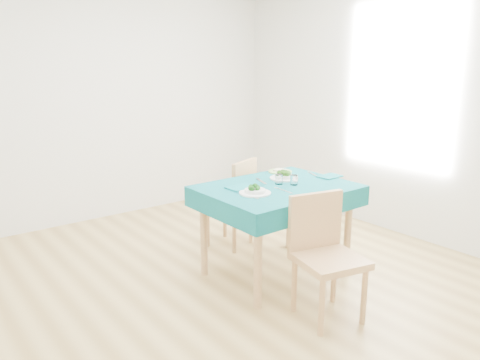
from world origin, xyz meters
TOP-DOWN VIEW (x-y plane):
  - room_shell at (0.00, 0.00)m, footprint 4.02×4.52m
  - table at (0.34, -0.05)m, footprint 1.18×0.90m
  - chair_near at (0.15, -0.79)m, footprint 0.51×0.54m
  - chair_far at (0.41, 0.70)m, footprint 0.51×0.53m
  - bowl_near at (0.05, -0.12)m, footprint 0.24×0.24m
  - bowl_far at (0.54, 0.09)m, footprint 0.24×0.24m
  - fork_near at (-0.02, -0.15)m, footprint 0.03×0.19m
  - knife_near at (0.28, -0.18)m, footprint 0.03×0.21m
  - fork_far at (0.33, 0.13)m, footprint 0.08×0.19m
  - knife_far at (0.85, 0.04)m, footprint 0.10×0.22m
  - napkin_near at (0.07, 0.07)m, footprint 0.23×0.16m
  - napkin_far at (0.90, -0.11)m, footprint 0.21×0.15m
  - tumbler_center at (0.39, -0.01)m, footprint 0.06×0.06m
  - tumbler_side at (0.47, -0.10)m, footprint 0.06×0.06m
  - side_plate at (0.69, 0.29)m, footprint 0.21×0.21m
  - bread_slice at (0.69, 0.29)m, footprint 0.12×0.12m

SIDE VIEW (x-z plane):
  - table at x=0.34m, z-range 0.00..0.76m
  - chair_far at x=0.41m, z-range 0.00..0.96m
  - chair_near at x=0.15m, z-range 0.00..1.05m
  - knife_near at x=0.28m, z-range 0.76..0.76m
  - fork_near at x=-0.02m, z-range 0.76..0.76m
  - fork_far at x=0.33m, z-range 0.76..0.76m
  - knife_far at x=0.85m, z-range 0.76..0.76m
  - side_plate at x=0.69m, z-range 0.76..0.77m
  - napkin_far at x=0.90m, z-range 0.76..0.77m
  - napkin_near at x=0.07m, z-range 0.76..0.77m
  - bread_slice at x=0.69m, z-range 0.77..0.78m
  - bowl_far at x=0.54m, z-range 0.76..0.83m
  - bowl_near at x=0.05m, z-range 0.76..0.83m
  - tumbler_side at x=0.47m, z-range 0.76..0.84m
  - tumbler_center at x=0.39m, z-range 0.76..0.84m
  - room_shell at x=0.00m, z-range -0.02..2.71m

